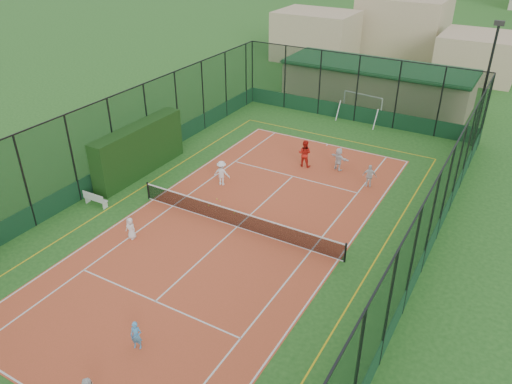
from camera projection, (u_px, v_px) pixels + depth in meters
ground at (237, 227)px, 25.36m from camera, size 300.00×300.00×0.00m
court_slab at (237, 227)px, 25.36m from camera, size 11.17×23.97×0.01m
tennis_net at (237, 218)px, 25.10m from camera, size 11.67×0.12×1.06m
perimeter_fence at (236, 184)px, 24.13m from camera, size 18.12×34.12×5.00m
floodlight_ne at (485, 87)px, 32.14m from camera, size 0.60×0.26×8.25m
clubhouse at (377, 84)px, 41.20m from camera, size 15.20×7.20×3.15m
hedge_left at (139, 150)px, 29.93m from camera, size 1.05×6.97×3.05m
white_bench at (96, 199)px, 27.05m from camera, size 1.47×0.42×0.82m
futsal_goal_far at (362, 108)px, 37.69m from camera, size 3.30×1.35×2.07m
child_near_left at (131, 228)px, 24.22m from camera, size 0.57×0.37×1.15m
child_near_mid at (136, 335)px, 18.07m from camera, size 0.51×0.42×1.19m
child_far_left at (222, 173)px, 28.90m from camera, size 1.07×0.75×1.52m
child_far_right at (369, 176)px, 28.73m from camera, size 0.86×0.50×1.38m
child_far_back at (339, 159)px, 30.62m from camera, size 1.41×0.85×1.45m
coach at (305, 153)px, 31.01m from camera, size 0.89×0.72×1.73m
tennis_balls at (233, 209)px, 26.80m from camera, size 5.05×0.86×0.07m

